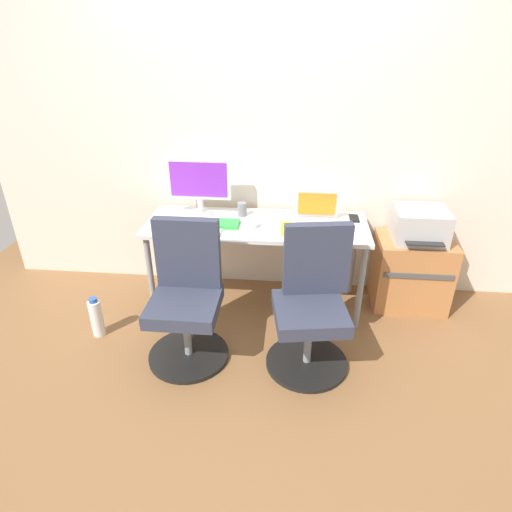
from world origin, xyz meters
name	(u,v)px	position (x,y,z in m)	size (l,w,h in m)	color
ground_plane	(257,303)	(0.00, 0.00, 0.00)	(5.28, 5.28, 0.00)	brown
back_wall	(261,131)	(0.00, 0.37, 1.30)	(4.40, 0.04, 2.60)	silver
desk	(257,232)	(0.00, 0.00, 0.64)	(1.64, 0.59, 0.71)	silver
office_chair_left	(187,299)	(-0.40, -0.63, 0.42)	(0.54, 0.54, 0.94)	black
office_chair_right	(311,306)	(0.41, -0.63, 0.42)	(0.54, 0.54, 0.94)	black
side_cabinet	(411,272)	(1.21, 0.13, 0.29)	(0.56, 0.43, 0.57)	#B77542
printer	(420,225)	(1.21, 0.12, 0.69)	(0.38, 0.40, 0.24)	#B7B7B7
water_bottle_on_floor	(97,317)	(-1.11, -0.51, 0.15)	(0.09, 0.09, 0.31)	white
desktop_monitor	(199,183)	(-0.45, 0.15, 0.96)	(0.48, 0.18, 0.43)	silver
open_laptop	(317,216)	(0.44, 0.05, 0.76)	(0.31, 0.26, 0.23)	silver
keyboard_by_monitor	(197,232)	(-0.40, -0.21, 0.72)	(0.34, 0.12, 0.02)	silver
keyboard_by_laptop	(324,237)	(0.49, -0.21, 0.72)	(0.34, 0.12, 0.02)	silver
mouse_by_monitor	(255,224)	(0.00, -0.04, 0.72)	(0.06, 0.10, 0.03)	silver
mouse_by_laptop	(200,222)	(-0.41, -0.05, 0.72)	(0.06, 0.10, 0.03)	silver
coffee_mug	(287,229)	(0.23, -0.18, 0.75)	(0.08, 0.08, 0.09)	yellow
pen_cup	(242,209)	(-0.13, 0.14, 0.76)	(0.07, 0.07, 0.10)	slate
phone_near_laptop	(354,218)	(0.73, 0.15, 0.71)	(0.07, 0.14, 0.01)	black
notebook	(225,224)	(-0.23, -0.06, 0.72)	(0.21, 0.15, 0.03)	green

